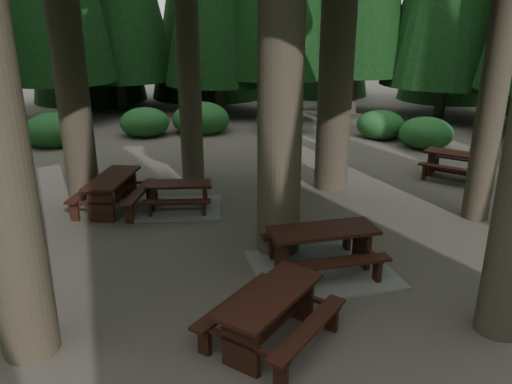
{
  "coord_description": "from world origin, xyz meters",
  "views": [
    {
      "loc": [
        0.4,
        -8.92,
        4.46
      ],
      "look_at": [
        0.35,
        0.61,
        1.1
      ],
      "focal_mm": 35.0,
      "sensor_mm": 36.0,
      "label": 1
    }
  ],
  "objects_px": {
    "picnic_table_b": "(113,188)",
    "picnic_table_d": "(457,162)",
    "picnic_table_c": "(179,201)",
    "picnic_table_e": "(271,310)",
    "picnic_table_a": "(322,256)"
  },
  "relations": [
    {
      "from": "picnic_table_a",
      "to": "picnic_table_b",
      "type": "xyz_separation_m",
      "value": [
        -4.68,
        3.1,
        0.26
      ]
    },
    {
      "from": "picnic_table_c",
      "to": "picnic_table_a",
      "type": "bearing_deg",
      "value": -48.72
    },
    {
      "from": "picnic_table_d",
      "to": "picnic_table_b",
      "type": "bearing_deg",
      "value": -129.03
    },
    {
      "from": "picnic_table_a",
      "to": "picnic_table_d",
      "type": "bearing_deg",
      "value": 36.72
    },
    {
      "from": "picnic_table_b",
      "to": "picnic_table_d",
      "type": "distance_m",
      "value": 9.58
    },
    {
      "from": "picnic_table_a",
      "to": "picnic_table_b",
      "type": "distance_m",
      "value": 5.62
    },
    {
      "from": "picnic_table_e",
      "to": "picnic_table_d",
      "type": "bearing_deg",
      "value": -2.1
    },
    {
      "from": "picnic_table_b",
      "to": "picnic_table_e",
      "type": "relative_size",
      "value": 0.89
    },
    {
      "from": "picnic_table_b",
      "to": "picnic_table_c",
      "type": "bearing_deg",
      "value": -82.88
    },
    {
      "from": "picnic_table_c",
      "to": "picnic_table_e",
      "type": "xyz_separation_m",
      "value": [
        2.11,
        -5.27,
        0.31
      ]
    },
    {
      "from": "picnic_table_c",
      "to": "picnic_table_d",
      "type": "bearing_deg",
      "value": 14.56
    },
    {
      "from": "picnic_table_c",
      "to": "picnic_table_d",
      "type": "height_order",
      "value": "picnic_table_d"
    },
    {
      "from": "picnic_table_b",
      "to": "picnic_table_d",
      "type": "bearing_deg",
      "value": -68.7
    },
    {
      "from": "picnic_table_c",
      "to": "picnic_table_e",
      "type": "relative_size",
      "value": 0.89
    },
    {
      "from": "picnic_table_a",
      "to": "picnic_table_b",
      "type": "height_order",
      "value": "picnic_table_a"
    }
  ]
}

